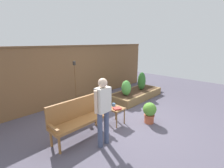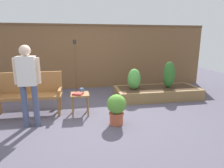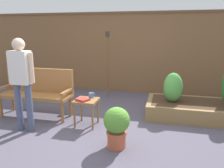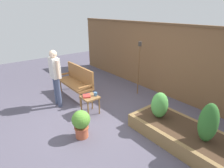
% 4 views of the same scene
% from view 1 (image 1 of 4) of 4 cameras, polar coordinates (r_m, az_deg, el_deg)
% --- Properties ---
extents(ground_plane, '(14.00, 14.00, 0.00)m').
position_cam_1_polar(ground_plane, '(5.02, 5.07, -12.69)').
color(ground_plane, '#514C5B').
extents(fence_back, '(8.40, 0.14, 2.16)m').
position_cam_1_polar(fence_back, '(6.51, -12.99, 3.53)').
color(fence_back, brown).
rests_on(fence_back, ground_plane).
extents(garden_bench, '(1.44, 0.48, 0.94)m').
position_cam_1_polar(garden_bench, '(4.14, -11.95, -10.77)').
color(garden_bench, '#936033').
rests_on(garden_bench, ground_plane).
extents(side_table, '(0.40, 0.40, 0.48)m').
position_cam_1_polar(side_table, '(4.70, 1.47, -9.24)').
color(side_table, olive).
rests_on(side_table, ground_plane).
extents(cup_on_table, '(0.13, 0.09, 0.09)m').
position_cam_1_polar(cup_on_table, '(4.77, 0.61, -7.20)').
color(cup_on_table, teal).
rests_on(cup_on_table, side_table).
extents(book_on_table, '(0.26, 0.25, 0.04)m').
position_cam_1_polar(book_on_table, '(4.59, 1.77, -8.46)').
color(book_on_table, '#B2332D').
rests_on(book_on_table, side_table).
extents(potted_boxwood, '(0.38, 0.38, 0.61)m').
position_cam_1_polar(potted_boxwood, '(4.89, 12.87, -9.27)').
color(potted_boxwood, '#B75638').
rests_on(potted_boxwood, ground_plane).
extents(raised_planter_bed, '(2.40, 1.00, 0.30)m').
position_cam_1_polar(raised_planter_bed, '(6.93, 8.30, -3.63)').
color(raised_planter_bed, olive).
rests_on(raised_planter_bed, ground_plane).
extents(shrub_near_bench, '(0.36, 0.36, 0.58)m').
position_cam_1_polar(shrub_near_bench, '(6.23, 4.96, -1.40)').
color(shrub_near_bench, brown).
rests_on(shrub_near_bench, raised_planter_bed).
extents(shrub_far_corner, '(0.33, 0.33, 0.75)m').
position_cam_1_polar(shrub_far_corner, '(7.02, 10.22, 1.00)').
color(shrub_far_corner, brown).
rests_on(shrub_far_corner, raised_planter_bed).
extents(tiki_torch, '(0.10, 0.10, 1.65)m').
position_cam_1_polar(tiki_torch, '(5.75, -12.69, 2.59)').
color(tiki_torch, brown).
rests_on(tiki_torch, ground_plane).
extents(person_by_bench, '(0.47, 0.20, 1.56)m').
position_cam_1_polar(person_by_bench, '(3.58, -3.13, -7.82)').
color(person_by_bench, '#475170').
rests_on(person_by_bench, ground_plane).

